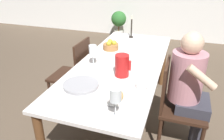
# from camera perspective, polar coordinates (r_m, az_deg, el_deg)

# --- Properties ---
(ground_plane) EXTENTS (20.00, 20.00, 0.00)m
(ground_plane) POSITION_cam_1_polar(r_m,az_deg,el_deg) (2.71, 2.16, -12.33)
(ground_plane) COLOR brown
(dining_table) EXTENTS (0.85, 2.11, 0.74)m
(dining_table) POSITION_cam_1_polar(r_m,az_deg,el_deg) (2.36, 2.42, 0.11)
(dining_table) COLOR silver
(dining_table) RESTS_ON ground_plane
(chair_person_side) EXTENTS (0.42, 0.42, 0.89)m
(chair_person_side) POSITION_cam_1_polar(r_m,az_deg,el_deg) (2.19, 16.45, -8.48)
(chair_person_side) COLOR #331E14
(chair_person_side) RESTS_ON ground_plane
(chair_opposite) EXTENTS (0.42, 0.42, 0.89)m
(chair_opposite) POSITION_cam_1_polar(r_m,az_deg,el_deg) (2.70, -9.83, -0.81)
(chair_opposite) COLOR #331E14
(chair_opposite) RESTS_ON ground_plane
(person_seated) EXTENTS (0.39, 0.41, 1.17)m
(person_seated) POSITION_cam_1_polar(r_m,az_deg,el_deg) (2.11, 19.57, -3.48)
(person_seated) COLOR #33333D
(person_seated) RESTS_ON ground_plane
(red_pitcher) EXTENTS (0.15, 0.13, 0.21)m
(red_pitcher) POSITION_cam_1_polar(r_m,az_deg,el_deg) (1.99, 2.62, 1.21)
(red_pitcher) COLOR red
(red_pitcher) RESTS_ON dining_table
(wine_glass_water) EXTENTS (0.08, 0.08, 0.22)m
(wine_glass_water) POSITION_cam_1_polar(r_m,az_deg,el_deg) (2.19, -5.04, 5.08)
(wine_glass_water) COLOR white
(wine_glass_water) RESTS_ON dining_table
(wine_glass_juice) EXTENTS (0.08, 0.08, 0.22)m
(wine_glass_juice) POSITION_cam_1_polar(r_m,az_deg,el_deg) (1.42, 0.91, -6.94)
(wine_glass_juice) COLOR white
(wine_glass_juice) RESTS_ON dining_table
(teacup_near_person) EXTENTS (0.15, 0.15, 0.06)m
(teacup_near_person) POSITION_cam_1_polar(r_m,az_deg,el_deg) (1.83, 7.58, -4.22)
(teacup_near_person) COLOR white
(teacup_near_person) RESTS_ON dining_table
(teacup_across) EXTENTS (0.15, 0.15, 0.06)m
(teacup_across) POSITION_cam_1_polar(r_m,az_deg,el_deg) (2.58, 4.04, 5.17)
(teacup_across) COLOR white
(teacup_across) RESTS_ON dining_table
(serving_tray) EXTENTS (0.30, 0.30, 0.03)m
(serving_tray) POSITION_cam_1_polar(r_m,az_deg,el_deg) (1.87, -8.10, -3.92)
(serving_tray) COLOR #9E9EA3
(serving_tray) RESTS_ON dining_table
(bread_plate) EXTENTS (0.20, 0.20, 0.10)m
(bread_plate) POSITION_cam_1_polar(r_m,az_deg,el_deg) (1.66, 1.37, -7.10)
(bread_plate) COLOR white
(bread_plate) RESTS_ON dining_table
(fruit_bowl) EXTENTS (0.19, 0.19, 0.12)m
(fruit_bowl) POSITION_cam_1_polar(r_m,az_deg,el_deg) (2.66, -0.31, 6.34)
(fruit_bowl) COLOR #9E6B3D
(fruit_bowl) RESTS_ON dining_table
(candlestick_tall) EXTENTS (0.06, 0.06, 0.31)m
(candlestick_tall) POSITION_cam_1_polar(r_m,az_deg,el_deg) (3.11, 5.09, 10.60)
(candlestick_tall) COLOR black
(candlestick_tall) RESTS_ON dining_table
(potted_plant) EXTENTS (0.36, 0.36, 0.67)m
(potted_plant) POSITION_cam_1_polar(r_m,az_deg,el_deg) (5.42, 1.77, 12.60)
(potted_plant) COLOR beige
(potted_plant) RESTS_ON ground_plane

